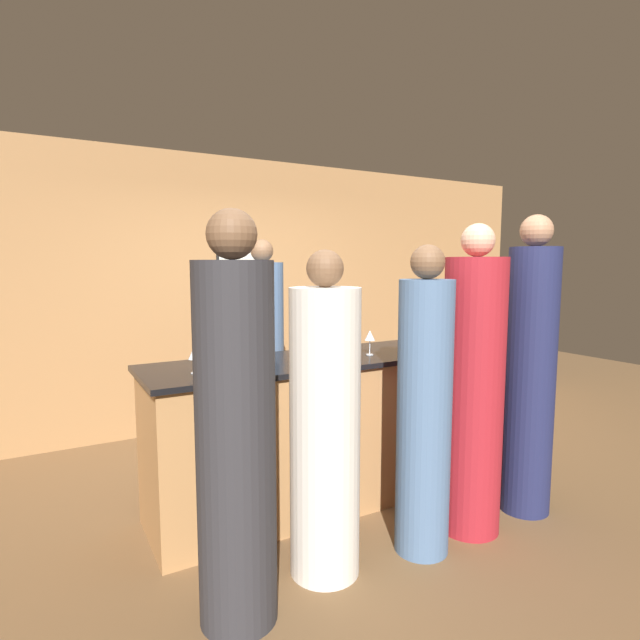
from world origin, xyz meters
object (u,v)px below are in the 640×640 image
object	(u,v)px
guest_0	(424,412)
guest_1	(530,375)
wine_bottle_2	(313,343)
guest_3	(325,428)
wine_bottle_1	(251,342)
guest_2	(236,436)
bartender	(263,360)
wine_bottle_0	(412,336)
guest_4	(473,392)

from	to	relation	value
guest_0	guest_1	bearing A→B (deg)	1.67
guest_0	wine_bottle_2	size ratio (longest dim) A/B	6.17
guest_1	guest_3	xyz separation A→B (m)	(-1.56, 0.08, -0.13)
guest_1	wine_bottle_1	xyz separation A→B (m)	(-1.58, 1.08, 0.21)
guest_2	wine_bottle_1	size ratio (longest dim) A/B	7.27
guest_2	wine_bottle_2	xyz separation A→B (m)	(0.87, 0.84, 0.26)
bartender	guest_1	size ratio (longest dim) A/B	0.94
guest_0	wine_bottle_2	distance (m)	0.93
guest_0	wine_bottle_1	xyz separation A→B (m)	(-0.63, 1.11, 0.31)
guest_1	wine_bottle_0	bearing A→B (deg)	130.28
wine_bottle_0	guest_3	bearing A→B (deg)	-152.85
guest_3	guest_4	distance (m)	1.04
guest_1	guest_2	distance (m)	2.11
bartender	guest_0	size ratio (longest dim) A/B	1.05
bartender	guest_1	xyz separation A→B (m)	(1.23, -1.71, 0.06)
wine_bottle_0	wine_bottle_2	xyz separation A→B (m)	(-0.73, 0.18, -0.02)
wine_bottle_2	guest_1	bearing A→B (deg)	-32.54
guest_2	guest_4	world-z (taller)	same
bartender	guest_3	bearing A→B (deg)	78.40
guest_0	wine_bottle_2	world-z (taller)	guest_0
guest_4	wine_bottle_0	size ratio (longest dim) A/B	6.06
guest_2	wine_bottle_1	xyz separation A→B (m)	(0.53, 1.13, 0.25)
guest_3	wine_bottle_0	size ratio (longest dim) A/B	5.53
bartender	guest_4	world-z (taller)	guest_4
wine_bottle_2	bartender	bearing A→B (deg)	88.91
bartender	guest_4	size ratio (longest dim) A/B	0.98
wine_bottle_1	guest_3	bearing A→B (deg)	-88.89
guest_1	guest_3	world-z (taller)	guest_1
guest_2	guest_4	xyz separation A→B (m)	(1.59, 0.05, -0.00)
guest_0	wine_bottle_1	size ratio (longest dim) A/B	6.75
bartender	wine_bottle_2	size ratio (longest dim) A/B	6.50
wine_bottle_0	wine_bottle_1	bearing A→B (deg)	156.10
guest_2	guest_3	size ratio (longest dim) A/B	1.10
guest_3	wine_bottle_0	xyz separation A→B (m)	(1.05, 0.54, 0.36)
guest_4	wine_bottle_0	bearing A→B (deg)	89.28
guest_0	guest_2	world-z (taller)	guest_2
guest_0	guest_2	distance (m)	1.16
guest_3	guest_2	bearing A→B (deg)	-167.65
guest_4	wine_bottle_2	size ratio (longest dim) A/B	6.64
guest_0	guest_3	size ratio (longest dim) A/B	1.02
bartender	guest_0	distance (m)	1.76
bartender	wine_bottle_1	world-z (taller)	bartender
guest_3	wine_bottle_1	xyz separation A→B (m)	(-0.02, 1.01, 0.34)
wine_bottle_2	wine_bottle_0	bearing A→B (deg)	-14.15
guest_4	wine_bottle_1	size ratio (longest dim) A/B	7.26
guest_0	guest_1	xyz separation A→B (m)	(0.96, 0.03, 0.11)
guest_1	guest_2	bearing A→B (deg)	-178.78
bartender	guest_1	distance (m)	2.11
guest_0	wine_bottle_1	distance (m)	1.31
guest_1	wine_bottle_0	size ratio (longest dim) A/B	6.30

